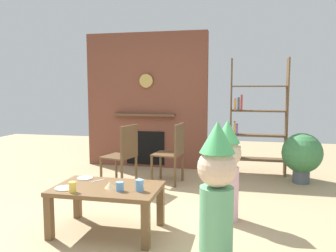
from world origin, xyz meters
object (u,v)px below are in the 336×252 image
(bookshelf, at_px, (254,121))
(dining_chair_left, at_px, (124,152))
(birthday_cake_slice, at_px, (110,185))
(paper_plate_front, at_px, (85,178))
(coffee_table, at_px, (107,194))
(child_in_pink, at_px, (227,168))
(dining_chair_middle, at_px, (173,150))
(paper_cup_near_left, at_px, (73,187))
(paper_cup_center, at_px, (120,186))
(paper_plate_rear, at_px, (65,188))
(paper_cup_near_right, at_px, (140,185))
(potted_plant_tall, at_px, (302,154))
(child_with_cone_hat, at_px, (217,188))

(bookshelf, bearing_deg, dining_chair_left, -146.90)
(birthday_cake_slice, bearing_deg, paper_plate_front, 146.41)
(coffee_table, height_order, child_in_pink, child_in_pink)
(dining_chair_middle, bearing_deg, bookshelf, -136.49)
(bookshelf, relative_size, paper_cup_near_left, 19.28)
(dining_chair_left, bearing_deg, paper_cup_center, 123.69)
(bookshelf, relative_size, dining_chair_left, 2.11)
(birthday_cake_slice, bearing_deg, bookshelf, 62.22)
(paper_plate_front, relative_size, dining_chair_left, 0.18)
(paper_plate_rear, xyz_separation_m, dining_chair_middle, (0.66, 1.98, 0.05))
(paper_cup_near_right, bearing_deg, bookshelf, 67.79)
(bookshelf, xyz_separation_m, dining_chair_middle, (-1.18, -0.85, -0.37))
(paper_cup_near_right, xyz_separation_m, dining_chair_middle, (-0.06, 1.89, -0.00))
(paper_plate_front, bearing_deg, dining_chair_left, 90.70)
(paper_cup_center, relative_size, potted_plant_tall, 0.11)
(paper_cup_near_left, xyz_separation_m, child_in_pink, (1.36, 0.80, 0.06))
(paper_cup_near_left, xyz_separation_m, child_with_cone_hat, (1.32, -0.09, 0.10))
(paper_plate_rear, bearing_deg, paper_cup_near_right, 7.04)
(bookshelf, xyz_separation_m, paper_cup_near_left, (-1.71, -2.91, -0.37))
(paper_cup_near_right, xyz_separation_m, child_in_pink, (0.77, 0.64, 0.06))
(coffee_table, height_order, child_with_cone_hat, child_with_cone_hat)
(child_in_pink, relative_size, dining_chair_left, 1.20)
(coffee_table, bearing_deg, potted_plant_tall, 46.15)
(paper_cup_near_left, xyz_separation_m, paper_cup_center, (0.41, 0.13, -0.01))
(paper_plate_front, relative_size, birthday_cake_slice, 1.60)
(child_in_pink, xyz_separation_m, dining_chair_left, (-1.48, 0.91, -0.06))
(paper_cup_near_right, height_order, child_with_cone_hat, child_with_cone_hat)
(potted_plant_tall, bearing_deg, paper_plate_rear, -136.35)
(paper_cup_near_left, distance_m, paper_cup_near_right, 0.61)
(potted_plant_tall, bearing_deg, paper_cup_near_right, -127.94)
(paper_cup_near_left, xyz_separation_m, paper_cup_near_right, (0.59, 0.17, 0.00))
(paper_cup_near_left, distance_m, potted_plant_tall, 3.46)
(paper_cup_center, xyz_separation_m, paper_plate_front, (-0.51, 0.33, -0.04))
(birthday_cake_slice, relative_size, dining_chair_middle, 0.11)
(paper_cup_near_left, bearing_deg, child_with_cone_hat, -3.77)
(bookshelf, height_order, dining_chair_middle, bookshelf)
(coffee_table, bearing_deg, child_with_cone_hat, -16.89)
(coffee_table, relative_size, paper_cup_near_left, 10.41)
(birthday_cake_slice, bearing_deg, child_with_cone_hat, -15.56)
(paper_plate_rear, height_order, child_with_cone_hat, child_with_cone_hat)
(paper_cup_near_right, xyz_separation_m, child_with_cone_hat, (0.73, -0.26, 0.10))
(paper_cup_center, distance_m, paper_plate_front, 0.61)
(paper_cup_near_right, relative_size, birthday_cake_slice, 1.07)
(child_in_pink, relative_size, dining_chair_middle, 1.20)
(dining_chair_left, bearing_deg, paper_plate_front, 105.97)
(paper_cup_center, distance_m, child_with_cone_hat, 0.94)
(bookshelf, distance_m, paper_plate_rear, 3.40)
(potted_plant_tall, bearing_deg, bookshelf, 148.99)
(bookshelf, xyz_separation_m, birthday_cake_slice, (-1.43, -2.71, -0.39))
(paper_plate_rear, xyz_separation_m, dining_chair_left, (0.01, 1.64, 0.05))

